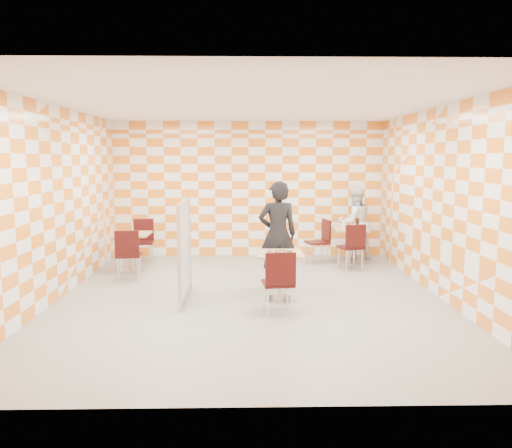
% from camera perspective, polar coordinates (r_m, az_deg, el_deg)
% --- Properties ---
extents(room_shell, '(7.00, 7.00, 7.00)m').
position_cam_1_polar(room_shell, '(8.23, -0.75, 2.73)').
color(room_shell, gray).
rests_on(room_shell, ground).
extents(main_table, '(0.70, 0.70, 0.75)m').
position_cam_1_polar(main_table, '(7.72, 2.76, -5.05)').
color(main_table, tan).
rests_on(main_table, ground).
extents(second_table, '(0.70, 0.70, 0.75)m').
position_cam_1_polar(second_table, '(10.53, 10.60, -1.79)').
color(second_table, tan).
rests_on(second_table, ground).
extents(empty_table, '(0.70, 0.70, 0.75)m').
position_cam_1_polar(empty_table, '(9.97, -14.05, -2.40)').
color(empty_table, tan).
rests_on(empty_table, ground).
extents(chair_main_front, '(0.47, 0.47, 0.92)m').
position_cam_1_polar(chair_main_front, '(6.92, 2.66, -6.22)').
color(chair_main_front, '#320A0A').
rests_on(chair_main_front, ground).
extents(chair_second_front, '(0.52, 0.53, 0.92)m').
position_cam_1_polar(chair_second_front, '(9.90, 11.02, -2.18)').
color(chair_second_front, '#320A0A').
rests_on(chair_second_front, ground).
extents(chair_second_side, '(0.52, 0.51, 0.92)m').
position_cam_1_polar(chair_second_side, '(10.48, 7.48, -1.58)').
color(chair_second_side, '#320A0A').
rests_on(chair_second_side, ground).
extents(chair_empty_near, '(0.46, 0.47, 0.92)m').
position_cam_1_polar(chair_empty_near, '(9.20, -14.42, -3.01)').
color(chair_empty_near, '#320A0A').
rests_on(chair_empty_near, ground).
extents(chair_empty_far, '(0.46, 0.47, 0.92)m').
position_cam_1_polar(chair_empty_far, '(10.72, -12.74, -1.49)').
color(chair_empty_far, '#320A0A').
rests_on(chair_empty_far, ground).
extents(partition, '(0.08, 1.38, 1.55)m').
position_cam_1_polar(partition, '(7.78, -8.16, -2.90)').
color(partition, white).
rests_on(partition, ground).
extents(man_dark, '(0.71, 0.51, 1.81)m').
position_cam_1_polar(man_dark, '(8.47, 2.48, -1.19)').
color(man_dark, black).
rests_on(man_dark, ground).
extents(man_white, '(0.89, 0.76, 1.59)m').
position_cam_1_polar(man_white, '(11.06, 11.22, 0.14)').
color(man_white, white).
rests_on(man_white, ground).
extents(pizza_on_foil, '(0.40, 0.40, 0.04)m').
position_cam_1_polar(pizza_on_foil, '(7.65, 2.78, -3.19)').
color(pizza_on_foil, silver).
rests_on(pizza_on_foil, main_table).
extents(sport_bottle, '(0.06, 0.06, 0.20)m').
position_cam_1_polar(sport_bottle, '(10.55, 9.95, 0.05)').
color(sport_bottle, white).
rests_on(sport_bottle, second_table).
extents(soda_bottle, '(0.07, 0.07, 0.23)m').
position_cam_1_polar(soda_bottle, '(10.58, 11.51, 0.12)').
color(soda_bottle, black).
rests_on(soda_bottle, second_table).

